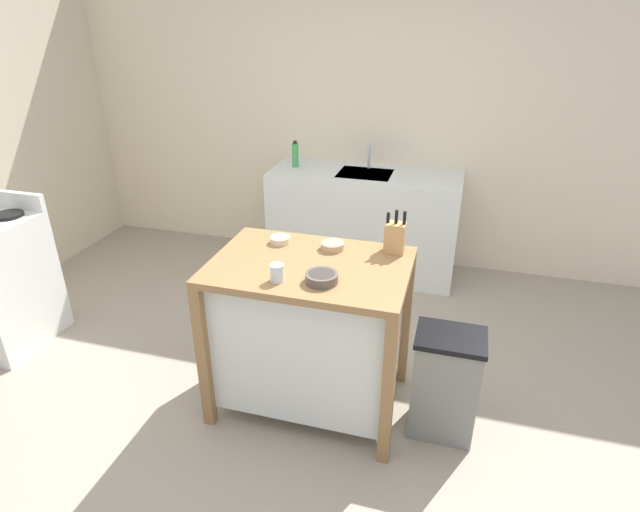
{
  "coord_description": "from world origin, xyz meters",
  "views": [
    {
      "loc": [
        0.71,
        -2.14,
        2.15
      ],
      "look_at": [
        -0.01,
        0.39,
        0.87
      ],
      "focal_mm": 28.91,
      "sensor_mm": 36.0,
      "label": 1
    }
  ],
  "objects_px": {
    "drinking_cup": "(277,273)",
    "bottle_hand_soap": "(295,155)",
    "knife_block": "(395,237)",
    "bowl_ceramic_small": "(322,277)",
    "kitchen_island": "(310,328)",
    "bowl_ceramic_wide": "(332,246)",
    "bowl_stoneware_deep": "(280,240)",
    "trash_bin": "(445,384)",
    "sink_faucet": "(369,155)"
  },
  "relations": [
    {
      "from": "bowl_ceramic_wide",
      "to": "bottle_hand_soap",
      "type": "xyz_separation_m",
      "value": [
        -0.75,
        1.59,
        0.06
      ]
    },
    {
      "from": "bowl_stoneware_deep",
      "to": "bowl_ceramic_small",
      "type": "bearing_deg",
      "value": -47.27
    },
    {
      "from": "trash_bin",
      "to": "bottle_hand_soap",
      "type": "distance_m",
      "value": 2.43
    },
    {
      "from": "knife_block",
      "to": "trash_bin",
      "type": "bearing_deg",
      "value": -39.53
    },
    {
      "from": "kitchen_island",
      "to": "bowl_ceramic_wide",
      "type": "height_order",
      "value": "bowl_ceramic_wide"
    },
    {
      "from": "knife_block",
      "to": "bowl_ceramic_small",
      "type": "distance_m",
      "value": 0.54
    },
    {
      "from": "bowl_ceramic_wide",
      "to": "trash_bin",
      "type": "bearing_deg",
      "value": -18.79
    },
    {
      "from": "drinking_cup",
      "to": "knife_block",
      "type": "bearing_deg",
      "value": 44.37
    },
    {
      "from": "knife_block",
      "to": "trash_bin",
      "type": "relative_size",
      "value": 0.39
    },
    {
      "from": "bowl_stoneware_deep",
      "to": "drinking_cup",
      "type": "xyz_separation_m",
      "value": [
        0.14,
        -0.44,
        0.02
      ]
    },
    {
      "from": "kitchen_island",
      "to": "knife_block",
      "type": "distance_m",
      "value": 0.7
    },
    {
      "from": "bowl_ceramic_wide",
      "to": "bowl_stoneware_deep",
      "type": "bearing_deg",
      "value": -179.92
    },
    {
      "from": "bowl_ceramic_wide",
      "to": "drinking_cup",
      "type": "height_order",
      "value": "drinking_cup"
    },
    {
      "from": "kitchen_island",
      "to": "bowl_stoneware_deep",
      "type": "relative_size",
      "value": 9.23
    },
    {
      "from": "bottle_hand_soap",
      "to": "bowl_stoneware_deep",
      "type": "bearing_deg",
      "value": -74.65
    },
    {
      "from": "sink_faucet",
      "to": "kitchen_island",
      "type": "bearing_deg",
      "value": -88.26
    },
    {
      "from": "kitchen_island",
      "to": "bowl_stoneware_deep",
      "type": "distance_m",
      "value": 0.53
    },
    {
      "from": "bowl_ceramic_small",
      "to": "bowl_ceramic_wide",
      "type": "height_order",
      "value": "bowl_ceramic_small"
    },
    {
      "from": "drinking_cup",
      "to": "bottle_hand_soap",
      "type": "height_order",
      "value": "bottle_hand_soap"
    },
    {
      "from": "kitchen_island",
      "to": "bottle_hand_soap",
      "type": "height_order",
      "value": "bottle_hand_soap"
    },
    {
      "from": "knife_block",
      "to": "kitchen_island",
      "type": "bearing_deg",
      "value": -146.93
    },
    {
      "from": "bowl_ceramic_small",
      "to": "bowl_stoneware_deep",
      "type": "height_order",
      "value": "bowl_ceramic_small"
    },
    {
      "from": "knife_block",
      "to": "bowl_stoneware_deep",
      "type": "height_order",
      "value": "knife_block"
    },
    {
      "from": "drinking_cup",
      "to": "bottle_hand_soap",
      "type": "distance_m",
      "value": 2.11
    },
    {
      "from": "trash_bin",
      "to": "sink_faucet",
      "type": "relative_size",
      "value": 2.86
    },
    {
      "from": "drinking_cup",
      "to": "trash_bin",
      "type": "distance_m",
      "value": 1.1
    },
    {
      "from": "bowl_ceramic_small",
      "to": "bottle_hand_soap",
      "type": "distance_m",
      "value": 2.13
    },
    {
      "from": "bowl_ceramic_small",
      "to": "bowl_stoneware_deep",
      "type": "xyz_separation_m",
      "value": [
        -0.36,
        0.39,
        -0.01
      ]
    },
    {
      "from": "drinking_cup",
      "to": "bowl_ceramic_wide",
      "type": "bearing_deg",
      "value": 68.85
    },
    {
      "from": "kitchen_island",
      "to": "sink_faucet",
      "type": "xyz_separation_m",
      "value": [
        -0.06,
        1.93,
        0.49
      ]
    },
    {
      "from": "bowl_stoneware_deep",
      "to": "bottle_hand_soap",
      "type": "relative_size",
      "value": 0.51
    },
    {
      "from": "bowl_ceramic_small",
      "to": "kitchen_island",
      "type": "bearing_deg",
      "value": 122.93
    },
    {
      "from": "sink_faucet",
      "to": "bowl_ceramic_wide",
      "type": "bearing_deg",
      "value": -85.7
    },
    {
      "from": "bottle_hand_soap",
      "to": "bowl_ceramic_wide",
      "type": "bearing_deg",
      "value": -64.81
    },
    {
      "from": "bowl_ceramic_small",
      "to": "bowl_ceramic_wide",
      "type": "xyz_separation_m",
      "value": [
        -0.05,
        0.39,
        -0.0
      ]
    },
    {
      "from": "kitchen_island",
      "to": "knife_block",
      "type": "height_order",
      "value": "knife_block"
    },
    {
      "from": "knife_block",
      "to": "bowl_stoneware_deep",
      "type": "relative_size",
      "value": 2.15
    },
    {
      "from": "knife_block",
      "to": "drinking_cup",
      "type": "bearing_deg",
      "value": -135.63
    },
    {
      "from": "kitchen_island",
      "to": "bowl_ceramic_small",
      "type": "xyz_separation_m",
      "value": [
        0.12,
        -0.18,
        0.43
      ]
    },
    {
      "from": "drinking_cup",
      "to": "sink_faucet",
      "type": "xyz_separation_m",
      "value": [
        0.04,
        2.16,
        0.04
      ]
    },
    {
      "from": "sink_faucet",
      "to": "bowl_stoneware_deep",
      "type": "bearing_deg",
      "value": -96.02
    },
    {
      "from": "bowl_ceramic_wide",
      "to": "sink_faucet",
      "type": "height_order",
      "value": "sink_faucet"
    },
    {
      "from": "trash_bin",
      "to": "bowl_ceramic_wide",
      "type": "bearing_deg",
      "value": 161.21
    },
    {
      "from": "knife_block",
      "to": "bottle_hand_soap",
      "type": "relative_size",
      "value": 1.09
    },
    {
      "from": "trash_bin",
      "to": "sink_faucet",
      "type": "distance_m",
      "value": 2.24
    },
    {
      "from": "bowl_ceramic_wide",
      "to": "bowl_ceramic_small",
      "type": "bearing_deg",
      "value": -83.21
    },
    {
      "from": "bowl_ceramic_small",
      "to": "bottle_hand_soap",
      "type": "bearing_deg",
      "value": 111.87
    },
    {
      "from": "bowl_stoneware_deep",
      "to": "drinking_cup",
      "type": "distance_m",
      "value": 0.46
    },
    {
      "from": "knife_block",
      "to": "bowl_stoneware_deep",
      "type": "xyz_separation_m",
      "value": [
        -0.65,
        -0.06,
        -0.07
      ]
    },
    {
      "from": "bowl_ceramic_wide",
      "to": "sink_faucet",
      "type": "relative_size",
      "value": 0.59
    }
  ]
}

